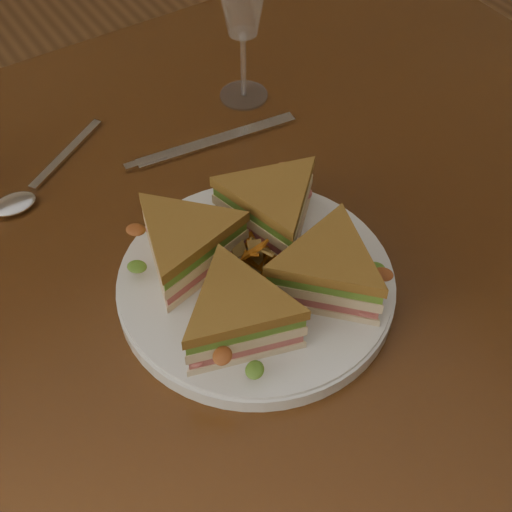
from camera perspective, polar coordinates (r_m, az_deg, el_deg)
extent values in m
cube|color=#351B0C|center=(0.76, -5.65, 0.37)|extent=(1.20, 0.80, 0.04)
cylinder|color=black|center=(1.44, 7.80, 7.74)|extent=(0.06, 0.06, 0.71)
cylinder|color=white|center=(0.69, 0.00, -2.30)|extent=(0.27, 0.27, 0.02)
cube|color=silver|center=(0.86, -14.91, 7.88)|extent=(0.12, 0.08, 0.00)
ellipsoid|color=silver|center=(0.81, -18.77, 3.92)|extent=(0.05, 0.03, 0.01)
cube|color=silver|center=(0.85, -3.09, 9.20)|extent=(0.20, 0.04, 0.00)
cube|color=silver|center=(0.83, -8.82, 7.38)|extent=(0.05, 0.02, 0.00)
cylinder|color=white|center=(0.92, -0.98, 12.72)|extent=(0.06, 0.06, 0.00)
cylinder|color=white|center=(0.90, -1.02, 15.05)|extent=(0.01, 0.01, 0.09)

